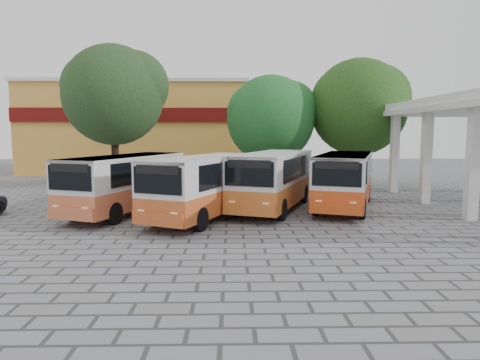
{
  "coord_description": "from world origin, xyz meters",
  "views": [
    {
      "loc": [
        -2.3,
        -15.85,
        3.68
      ],
      "look_at": [
        -1.9,
        3.86,
        1.5
      ],
      "focal_mm": 32.0,
      "sensor_mm": 36.0,
      "label": 1
    }
  ],
  "objects_px": {
    "bus_centre_left": "(206,183)",
    "bus_centre_right": "(274,177)",
    "bus_far_right": "(345,177)",
    "bus_far_left": "(126,180)"
  },
  "relations": [
    {
      "from": "bus_centre_left",
      "to": "bus_centre_right",
      "type": "xyz_separation_m",
      "value": [
        3.13,
        1.98,
        0.04
      ]
    },
    {
      "from": "bus_centre_left",
      "to": "bus_far_right",
      "type": "height_order",
      "value": "bus_centre_left"
    },
    {
      "from": "bus_far_left",
      "to": "bus_centre_left",
      "type": "xyz_separation_m",
      "value": [
        3.73,
        -1.19,
        0.01
      ]
    },
    {
      "from": "bus_far_right",
      "to": "bus_centre_left",
      "type": "bearing_deg",
      "value": -141.69
    },
    {
      "from": "bus_far_left",
      "to": "bus_centre_right",
      "type": "xyz_separation_m",
      "value": [
        6.86,
        0.79,
        0.05
      ]
    },
    {
      "from": "bus_centre_right",
      "to": "bus_far_right",
      "type": "distance_m",
      "value": 3.5
    },
    {
      "from": "bus_centre_left",
      "to": "bus_centre_right",
      "type": "height_order",
      "value": "bus_centre_right"
    },
    {
      "from": "bus_far_right",
      "to": "bus_centre_right",
      "type": "bearing_deg",
      "value": -156.61
    },
    {
      "from": "bus_far_left",
      "to": "bus_centre_right",
      "type": "distance_m",
      "value": 6.91
    },
    {
      "from": "bus_centre_right",
      "to": "bus_far_left",
      "type": "bearing_deg",
      "value": -152.93
    }
  ]
}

